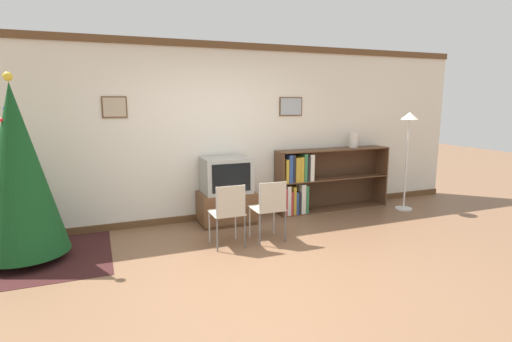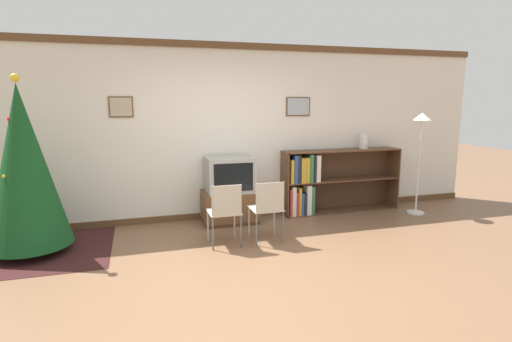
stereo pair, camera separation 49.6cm
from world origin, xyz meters
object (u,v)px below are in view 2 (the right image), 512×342
(television, at_px, (230,174))
(folding_chair_left, at_px, (225,211))
(vase, at_px, (364,141))
(christmas_tree, at_px, (24,167))
(standing_lamp, at_px, (421,137))
(bookshelf, at_px, (320,182))
(folding_chair_right, at_px, (268,207))
(tv_console, at_px, (230,207))

(television, xyz_separation_m, folding_chair_left, (-0.28, -0.98, -0.27))
(folding_chair_left, relative_size, vase, 3.25)
(christmas_tree, bearing_deg, standing_lamp, 1.25)
(christmas_tree, distance_m, television, 2.67)
(television, bearing_deg, christmas_tree, -168.74)
(folding_chair_left, bearing_deg, bookshelf, 30.74)
(television, relative_size, vase, 2.79)
(vase, distance_m, standing_lamp, 0.89)
(christmas_tree, bearing_deg, folding_chair_left, -11.24)
(standing_lamp, bearing_deg, bookshelf, 161.88)
(folding_chair_left, distance_m, folding_chair_right, 0.57)
(christmas_tree, relative_size, standing_lamp, 1.30)
(christmas_tree, xyz_separation_m, folding_chair_right, (2.88, -0.46, -0.60))
(christmas_tree, distance_m, tv_console, 2.78)
(folding_chair_right, xyz_separation_m, vase, (2.06, 1.12, 0.69))
(folding_chair_left, bearing_deg, standing_lamp, 9.95)
(tv_console, xyz_separation_m, bookshelf, (1.53, 0.10, 0.28))
(bookshelf, bearing_deg, vase, 2.60)
(christmas_tree, relative_size, bookshelf, 1.06)
(christmas_tree, height_order, television, christmas_tree)
(folding_chair_right, height_order, bookshelf, bookshelf)
(tv_console, bearing_deg, standing_lamp, -7.43)
(bookshelf, bearing_deg, christmas_tree, -171.49)
(folding_chair_right, xyz_separation_m, standing_lamp, (2.76, 0.58, 0.79))
(standing_lamp, bearing_deg, folding_chair_right, -168.06)
(christmas_tree, distance_m, folding_chair_right, 2.98)
(folding_chair_left, xyz_separation_m, folding_chair_right, (0.57, 0.00, 0.00))
(television, bearing_deg, tv_console, 90.00)
(standing_lamp, bearing_deg, folding_chair_left, -170.05)
(television, bearing_deg, vase, 3.36)
(tv_console, bearing_deg, television, -90.00)
(bookshelf, bearing_deg, standing_lamp, -18.12)
(bookshelf, xyz_separation_m, standing_lamp, (1.51, -0.50, 0.74))
(standing_lamp, bearing_deg, christmas_tree, -178.75)
(christmas_tree, height_order, folding_chair_left, christmas_tree)
(television, xyz_separation_m, bookshelf, (1.53, 0.10, -0.22))
(tv_console, distance_m, folding_chair_right, 1.05)
(television, bearing_deg, standing_lamp, -7.38)
(bookshelf, bearing_deg, tv_console, -176.34)
(television, xyz_separation_m, standing_lamp, (3.05, -0.39, 0.52))
(tv_console, relative_size, bookshelf, 0.41)
(tv_console, xyz_separation_m, folding_chair_right, (0.28, -0.98, 0.23))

